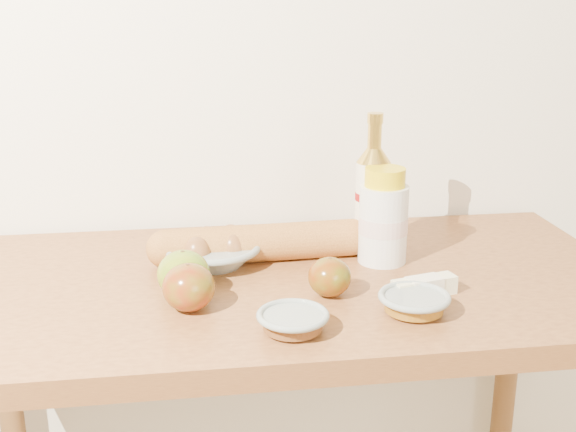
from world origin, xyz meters
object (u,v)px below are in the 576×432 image
object	(u,v)px
egg_bowl	(212,251)
table	(286,342)
bourbon_bottle	(372,197)
baguette	(261,243)
cream_bottle	(383,219)

from	to	relation	value
egg_bowl	table	bearing A→B (deg)	-33.51
bourbon_bottle	baguette	distance (m)	0.22
cream_bottle	table	bearing A→B (deg)	-146.62
cream_bottle	baguette	size ratio (longest dim) A/B	0.42
egg_bowl	cream_bottle	bearing A→B (deg)	-5.43
egg_bowl	baguette	distance (m)	0.09
cream_bottle	baguette	bearing A→B (deg)	-171.15
table	egg_bowl	xyz separation A→B (m)	(-0.12, 0.08, 0.15)
bourbon_bottle	egg_bowl	size ratio (longest dim) A/B	1.22
table	baguette	distance (m)	0.18
cream_bottle	baguette	xyz separation A→B (m)	(-0.22, 0.03, -0.05)
cream_bottle	egg_bowl	distance (m)	0.31
table	cream_bottle	xyz separation A→B (m)	(0.18, 0.05, 0.20)
bourbon_bottle	cream_bottle	distance (m)	0.06
table	egg_bowl	world-z (taller)	egg_bowl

